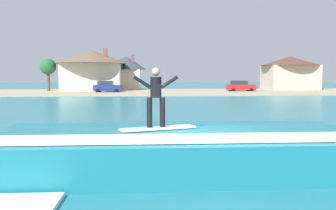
{
  "coord_description": "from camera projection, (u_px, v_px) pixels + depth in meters",
  "views": [
    {
      "loc": [
        -1.69,
        -9.79,
        2.75
      ],
      "look_at": [
        -0.74,
        4.65,
        1.54
      ],
      "focal_mm": 38.18,
      "sensor_mm": 36.0,
      "label": 1
    }
  ],
  "objects": [
    {
      "name": "house_small_cottage",
      "position": [
        126.0,
        71.0,
        65.4
      ],
      "size": [
        7.68,
        7.68,
        6.42
      ],
      "color": "beige",
      "rests_on": "ground_plane"
    },
    {
      "name": "surfboard",
      "position": [
        158.0,
        128.0,
        10.31
      ],
      "size": [
        2.25,
        1.14,
        0.06
      ],
      "color": "white",
      "rests_on": "wave_crest"
    },
    {
      "name": "car_far_shore",
      "position": [
        241.0,
        86.0,
        58.53
      ],
      "size": [
        4.59,
        2.09,
        1.86
      ],
      "color": "red",
      "rests_on": "ground_plane"
    },
    {
      "name": "surfer",
      "position": [
        156.0,
        94.0,
        10.25
      ],
      "size": [
        1.29,
        0.32,
        1.72
      ],
      "color": "black",
      "rests_on": "surfboard"
    },
    {
      "name": "house_with_chimney",
      "position": [
        92.0,
        66.0,
        60.03
      ],
      "size": [
        11.95,
        11.95,
        7.22
      ],
      "color": "beige",
      "rests_on": "ground_plane"
    },
    {
      "name": "wave_crest",
      "position": [
        177.0,
        148.0,
        10.67
      ],
      "size": [
        10.82,
        4.74,
        1.19
      ],
      "color": "#1A7384",
      "rests_on": "ground_plane"
    },
    {
      "name": "house_gabled_white",
      "position": [
        290.0,
        71.0,
        65.2
      ],
      "size": [
        10.69,
        10.69,
        6.14
      ],
      "color": "beige",
      "rests_on": "ground_plane"
    },
    {
      "name": "tree_short_bushy",
      "position": [
        117.0,
        67.0,
        62.38
      ],
      "size": [
        2.36,
        2.36,
        5.47
      ],
      "color": "brown",
      "rests_on": "ground_plane"
    },
    {
      "name": "shoreline_bank",
      "position": [
        155.0,
        92.0,
        57.31
      ],
      "size": [
        120.0,
        21.16,
        0.14
      ],
      "color": "tan",
      "rests_on": "ground_plane"
    },
    {
      "name": "tree_tall_bare",
      "position": [
        48.0,
        67.0,
        59.4
      ],
      "size": [
        2.64,
        2.64,
        5.49
      ],
      "color": "brown",
      "rests_on": "ground_plane"
    },
    {
      "name": "ground_plane",
      "position": [
        205.0,
        173.0,
        10.07
      ],
      "size": [
        260.0,
        260.0,
        0.0
      ],
      "primitive_type": "plane",
      "color": "teal"
    },
    {
      "name": "car_near_shore",
      "position": [
        107.0,
        87.0,
        55.2
      ],
      "size": [
        4.23,
        2.18,
        1.86
      ],
      "color": "navy",
      "rests_on": "ground_plane"
    }
  ]
}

